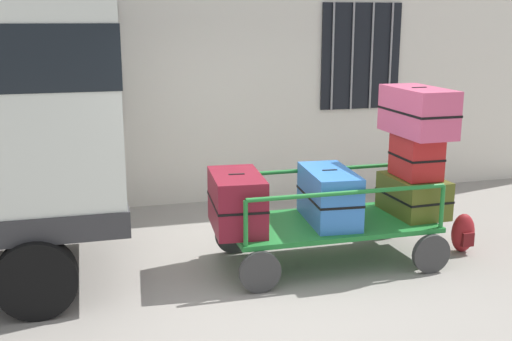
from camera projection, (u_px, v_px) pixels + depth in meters
The scene contains 10 objects.
ground_plane at pixel (267, 275), 6.41m from camera, with size 40.00×40.00×0.00m, color gray.
building_wall at pixel (208, 21), 8.55m from camera, with size 12.00×0.38×5.00m.
luggage_cart at pixel (329, 229), 6.67m from camera, with size 2.22×1.15×0.46m.
cart_railing at pixel (330, 187), 6.56m from camera, with size 2.10×1.02×0.46m.
suitcase_left_bottom at pixel (237, 202), 6.36m from camera, with size 0.56×0.90×0.57m.
suitcase_midleft_bottom at pixel (329, 196), 6.59m from camera, with size 0.53×0.95×0.55m.
suitcase_center_bottom at pixel (413, 195), 6.87m from camera, with size 0.55×0.79×0.41m.
suitcase_center_middle at pixel (416, 156), 6.76m from camera, with size 0.39×0.56×0.46m.
suitcase_center_top at pixel (418, 111), 6.67m from camera, with size 0.48×0.95×0.50m.
backpack at pixel (463, 233), 7.00m from camera, with size 0.27×0.22×0.44m.
Camera 1 is at (-1.68, -5.74, 2.54)m, focal length 44.37 mm.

